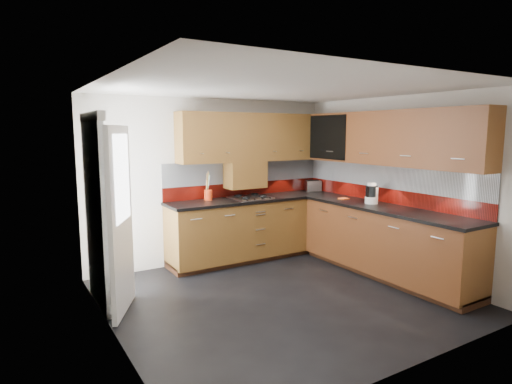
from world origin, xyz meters
TOP-DOWN VIEW (x-y plane):
  - room at (0.00, 0.00)m, footprint 4.00×3.80m
  - base_cabinets at (1.07, 0.72)m, footprint 2.70×3.20m
  - countertop at (1.05, 0.70)m, footprint 2.72×3.22m
  - backsplash at (1.28, 0.93)m, footprint 2.70×3.20m
  - upper_cabinets at (1.23, 0.78)m, footprint 2.50×3.20m
  - extractor_hood at (0.45, 1.64)m, footprint 0.60×0.33m
  - glass_cabinet at (1.71, 1.07)m, footprint 0.32×0.80m
  - back_door at (-1.78, 0.75)m, footprint 0.42×1.19m
  - gas_hob at (0.45, 1.47)m, footprint 0.57×0.50m
  - utensil_pot at (-0.16, 1.65)m, footprint 0.12×0.12m
  - toaster at (1.75, 1.61)m, footprint 0.29×0.23m
  - food_processor at (1.64, 0.20)m, footprint 0.17×0.17m
  - paper_towel at (1.65, 0.17)m, footprint 0.12×0.12m
  - orange_cloth at (1.58, 0.69)m, footprint 0.14×0.12m

SIDE VIEW (x-z plane):
  - base_cabinets at x=1.07m, z-range -0.04..0.91m
  - countertop at x=1.05m, z-range 0.90..0.94m
  - orange_cloth at x=1.58m, z-range 0.94..0.95m
  - gas_hob at x=0.45m, z-range 0.93..0.98m
  - toaster at x=1.75m, z-range 0.94..1.12m
  - back_door at x=-1.78m, z-range 0.01..2.05m
  - utensil_pot at x=-0.16m, z-range 0.82..1.24m
  - paper_towel at x=1.65m, z-range 0.94..1.17m
  - food_processor at x=1.64m, z-range 0.93..1.22m
  - backsplash at x=1.28m, z-range 0.94..1.48m
  - extractor_hood at x=0.45m, z-range 1.08..1.48m
  - room at x=0.00m, z-range 0.18..2.82m
  - upper_cabinets at x=1.23m, z-range 1.48..2.20m
  - glass_cabinet at x=1.71m, z-range 1.54..2.20m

